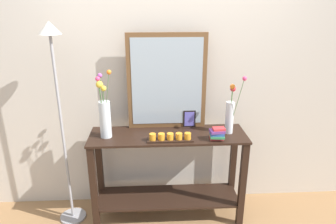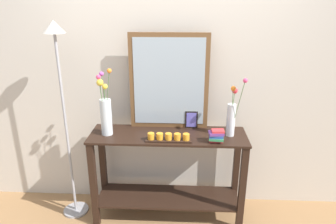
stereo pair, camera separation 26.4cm
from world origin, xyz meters
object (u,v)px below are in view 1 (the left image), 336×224
at_px(console_table, 168,168).
at_px(vase_right, 230,113).
at_px(floor_lamp, 58,95).
at_px(candle_tray, 170,138).
at_px(tall_vase_left, 105,115).
at_px(mirror_leaning, 167,82).
at_px(picture_frame_small, 189,119).
at_px(book_stack, 217,134).

height_order(console_table, vase_right, vase_right).
xyz_separation_m(vase_right, floor_lamp, (-1.46, 0.00, 0.19)).
xyz_separation_m(candle_tray, floor_lamp, (-0.93, 0.14, 0.35)).
height_order(console_table, tall_vase_left, tall_vase_left).
height_order(mirror_leaning, tall_vase_left, mirror_leaning).
relative_size(mirror_leaning, floor_lamp, 0.47).
height_order(console_table, candle_tray, candle_tray).
bearing_deg(vase_right, candle_tray, -165.79).
xyz_separation_m(picture_frame_small, book_stack, (0.20, -0.30, -0.03)).
bearing_deg(book_stack, tall_vase_left, 173.34).
xyz_separation_m(console_table, vase_right, (0.55, 0.01, 0.53)).
relative_size(mirror_leaning, tall_vase_left, 1.44).
xyz_separation_m(tall_vase_left, candle_tray, (0.55, -0.11, -0.18)).
height_order(mirror_leaning, picture_frame_small, mirror_leaning).
bearing_deg(mirror_leaning, vase_right, -17.51).
relative_size(console_table, picture_frame_small, 8.59).
xyz_separation_m(console_table, book_stack, (0.41, -0.13, 0.40)).
bearing_deg(floor_lamp, mirror_leaning, 10.48).
xyz_separation_m(picture_frame_small, floor_lamp, (-1.12, -0.15, 0.29)).
distance_m(tall_vase_left, floor_lamp, 0.42).
bearing_deg(candle_tray, picture_frame_small, 56.13).
bearing_deg(floor_lamp, tall_vase_left, -4.57).
xyz_separation_m(console_table, tall_vase_left, (-0.54, -0.02, 0.55)).
xyz_separation_m(tall_vase_left, book_stack, (0.95, -0.11, -0.15)).
bearing_deg(picture_frame_small, mirror_leaning, 175.87).
bearing_deg(candle_tray, tall_vase_left, 168.82).
distance_m(vase_right, picture_frame_small, 0.39).
bearing_deg(floor_lamp, book_stack, -6.07).
bearing_deg(picture_frame_small, tall_vase_left, -166.11).
distance_m(picture_frame_small, floor_lamp, 1.17).
bearing_deg(mirror_leaning, tall_vase_left, -159.61).
bearing_deg(candle_tray, book_stack, -0.32).
height_order(tall_vase_left, book_stack, tall_vase_left).
distance_m(mirror_leaning, floor_lamp, 0.93).
bearing_deg(book_stack, vase_right, 45.34).
distance_m(vase_right, floor_lamp, 1.47).
relative_size(console_table, mirror_leaning, 1.61).
bearing_deg(vase_right, book_stack, -134.66).
bearing_deg(vase_right, tall_vase_left, -178.58).
relative_size(candle_tray, picture_frame_small, 2.43).
height_order(tall_vase_left, candle_tray, tall_vase_left).
distance_m(console_table, mirror_leaning, 0.79).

